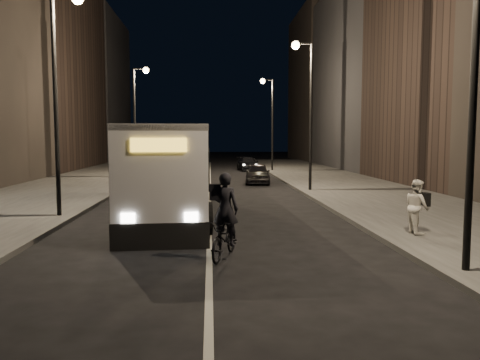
{
  "coord_description": "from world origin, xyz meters",
  "views": [
    {
      "loc": [
        0.04,
        -13.66,
        3.03
      ],
      "look_at": [
        1.12,
        3.36,
        1.5
      ],
      "focal_mm": 35.0,
      "sensor_mm": 36.0,
      "label": 1
    }
  ],
  "objects": [
    {
      "name": "streetlight_right_far",
      "position": [
        5.33,
        28.0,
        5.36
      ],
      "size": [
        1.2,
        0.44,
        8.12
      ],
      "color": "black",
      "rests_on": "sidewalk_right"
    },
    {
      "name": "car_mid",
      "position": [
        -3.6,
        25.95,
        0.66
      ],
      "size": [
        1.47,
        4.03,
        1.32
      ],
      "primitive_type": "imported",
      "rotation": [
        0.0,
        0.0,
        3.16
      ],
      "color": "#323335",
      "rests_on": "ground"
    },
    {
      "name": "ground",
      "position": [
        0.0,
        0.0,
        0.0
      ],
      "size": [
        180.0,
        180.0,
        0.0
      ],
      "primitive_type": "plane",
      "color": "black",
      "rests_on": "ground"
    },
    {
      "name": "streetlight_left_far",
      "position": [
        -5.33,
        22.0,
        5.36
      ],
      "size": [
        1.2,
        0.44,
        8.12
      ],
      "color": "black",
      "rests_on": "sidewalk_left"
    },
    {
      "name": "building_row_right",
      "position": [
        16.0,
        27.5,
        10.5
      ],
      "size": [
        8.0,
        61.0,
        21.0
      ],
      "primitive_type": "cube",
      "color": "black",
      "rests_on": "ground"
    },
    {
      "name": "car_far",
      "position": [
        3.6,
        29.97,
        0.63
      ],
      "size": [
        2.16,
        4.46,
        1.25
      ],
      "primitive_type": "imported",
      "rotation": [
        0.0,
        0.0,
        0.1
      ],
      "color": "black",
      "rests_on": "ground"
    },
    {
      "name": "streetlight_right_near",
      "position": [
        5.33,
        -4.0,
        5.36
      ],
      "size": [
        1.2,
        0.44,
        8.12
      ],
      "color": "black",
      "rests_on": "sidewalk_right"
    },
    {
      "name": "car_near",
      "position": [
        3.21,
        17.4,
        0.68
      ],
      "size": [
        1.97,
        4.1,
        1.35
      ],
      "primitive_type": "imported",
      "rotation": [
        0.0,
        0.0,
        -0.09
      ],
      "color": "black",
      "rests_on": "ground"
    },
    {
      "name": "building_row_left",
      "position": [
        -16.0,
        28.5,
        11.0
      ],
      "size": [
        8.0,
        61.0,
        22.0
      ],
      "primitive_type": "cube",
      "color": "black",
      "rests_on": "ground"
    },
    {
      "name": "sidewalk_left",
      "position": [
        -8.5,
        14.0,
        0.08
      ],
      "size": [
        7.0,
        70.0,
        0.16
      ],
      "primitive_type": "cube",
      "color": "#373735",
      "rests_on": "ground"
    },
    {
      "name": "city_bus",
      "position": [
        -1.6,
        5.23,
        1.86
      ],
      "size": [
        3.41,
        12.79,
        3.42
      ],
      "rotation": [
        0.0,
        0.0,
        0.04
      ],
      "color": "white",
      "rests_on": "ground"
    },
    {
      "name": "cyclist_on_bicycle",
      "position": [
        0.4,
        -2.08,
        0.73
      ],
      "size": [
        1.24,
        2.02,
        2.19
      ],
      "rotation": [
        0.0,
        0.0,
        -0.33
      ],
      "color": "black",
      "rests_on": "ground"
    },
    {
      "name": "streetlight_left_near",
      "position": [
        -5.33,
        4.0,
        5.36
      ],
      "size": [
        1.2,
        0.44,
        8.12
      ],
      "color": "black",
      "rests_on": "sidewalk_left"
    },
    {
      "name": "sidewalk_right",
      "position": [
        8.5,
        14.0,
        0.08
      ],
      "size": [
        7.0,
        70.0,
        0.16
      ],
      "primitive_type": "cube",
      "color": "#373735",
      "rests_on": "ground"
    },
    {
      "name": "streetlight_right_mid",
      "position": [
        5.33,
        12.0,
        5.36
      ],
      "size": [
        1.2,
        0.44,
        8.12
      ],
      "color": "black",
      "rests_on": "sidewalk_right"
    },
    {
      "name": "pedestrian_woman",
      "position": [
        6.24,
        -0.09,
        0.98
      ],
      "size": [
        0.66,
        0.83,
        1.64
      ],
      "primitive_type": "imported",
      "rotation": [
        0.0,
        0.0,
        1.62
      ],
      "color": "silver",
      "rests_on": "sidewalk_right"
    }
  ]
}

